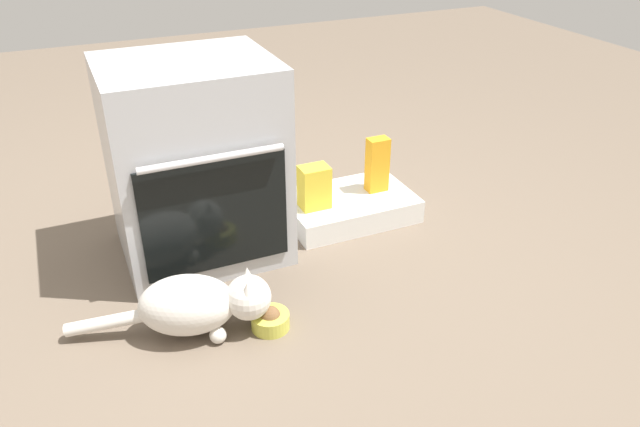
{
  "coord_description": "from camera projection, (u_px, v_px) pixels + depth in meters",
  "views": [
    {
      "loc": [
        -0.47,
        -1.68,
        1.33
      ],
      "look_at": [
        0.3,
        0.07,
        0.25
      ],
      "focal_mm": 34.46,
      "sensor_mm": 36.0,
      "label": 1
    }
  ],
  "objects": [
    {
      "name": "ground",
      "position": [
        250.0,
        301.0,
        2.16
      ],
      "size": [
        8.0,
        8.0,
        0.0
      ],
      "primitive_type": "plane",
      "color": "#6B5B4C"
    },
    {
      "name": "oven",
      "position": [
        195.0,
        163.0,
        2.27
      ],
      "size": [
        0.6,
        0.55,
        0.76
      ],
      "color": "#B7BABF",
      "rests_on": "ground"
    },
    {
      "name": "pantry_cabinet",
      "position": [
        348.0,
        206.0,
        2.66
      ],
      "size": [
        0.55,
        0.36,
        0.1
      ],
      "primitive_type": "cube",
      "color": "white",
      "rests_on": "ground"
    },
    {
      "name": "food_bowl",
      "position": [
        270.0,
        320.0,
        2.02
      ],
      "size": [
        0.13,
        0.13,
        0.08
      ],
      "color": "#D1D14C",
      "rests_on": "ground"
    },
    {
      "name": "cat",
      "position": [
        199.0,
        304.0,
        1.96
      ],
      "size": [
        0.64,
        0.28,
        0.22
      ],
      "rotation": [
        0.0,
        0.0,
        -0.31
      ],
      "color": "silver",
      "rests_on": "ground"
    },
    {
      "name": "snack_bag",
      "position": [
        314.0,
        187.0,
        2.51
      ],
      "size": [
        0.12,
        0.09,
        0.18
      ],
      "primitive_type": "cube",
      "color": "yellow",
      "rests_on": "pantry_cabinet"
    },
    {
      "name": "juice_carton",
      "position": [
        377.0,
        165.0,
        2.62
      ],
      "size": [
        0.09,
        0.06,
        0.24
      ],
      "primitive_type": "cube",
      "color": "orange",
      "rests_on": "pantry_cabinet"
    }
  ]
}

